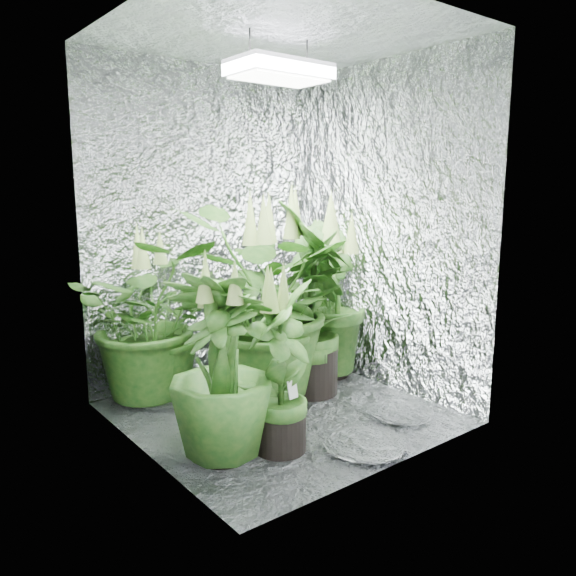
% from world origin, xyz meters
% --- Properties ---
extents(ground, '(1.60, 1.60, 0.00)m').
position_xyz_m(ground, '(0.00, 0.00, 0.00)').
color(ground, silver).
rests_on(ground, ground).
extents(walls, '(1.62, 1.62, 2.00)m').
position_xyz_m(walls, '(0.00, 0.00, 1.00)').
color(walls, silver).
rests_on(walls, ground).
extents(ceiling, '(1.60, 1.60, 0.01)m').
position_xyz_m(ceiling, '(0.00, 0.00, 2.00)').
color(ceiling, silver).
rests_on(ceiling, walls).
extents(grow_lamp, '(0.50, 0.30, 0.22)m').
position_xyz_m(grow_lamp, '(0.00, 0.00, 1.83)').
color(grow_lamp, gray).
rests_on(grow_lamp, ceiling).
extents(plant_a, '(1.10, 1.10, 1.04)m').
position_xyz_m(plant_a, '(-0.47, 0.63, 0.49)').
color(plant_a, black).
rests_on(plant_a, ground).
extents(plant_b, '(0.82, 0.82, 1.25)m').
position_xyz_m(plant_b, '(0.34, 0.13, 0.58)').
color(plant_b, black).
rests_on(plant_b, ground).
extents(plant_c, '(0.59, 0.59, 1.10)m').
position_xyz_m(plant_c, '(0.64, 0.34, 0.50)').
color(plant_c, black).
rests_on(plant_c, ground).
extents(plant_d, '(0.69, 0.69, 0.96)m').
position_xyz_m(plant_d, '(-0.53, -0.25, 0.44)').
color(plant_d, black).
rests_on(plant_d, ground).
extents(plant_e, '(1.37, 1.37, 1.21)m').
position_xyz_m(plant_e, '(0.07, 0.20, 0.58)').
color(plant_e, black).
rests_on(plant_e, ground).
extents(plant_f, '(0.60, 0.60, 0.90)m').
position_xyz_m(plant_f, '(-0.27, -0.36, 0.41)').
color(plant_f, black).
rests_on(plant_f, ground).
extents(circulation_fan, '(0.13, 0.28, 0.32)m').
position_xyz_m(circulation_fan, '(0.62, 0.57, 0.13)').
color(circulation_fan, black).
rests_on(circulation_fan, ground).
extents(plant_label, '(0.06, 0.03, 0.09)m').
position_xyz_m(plant_label, '(-0.22, -0.38, 0.30)').
color(plant_label, white).
rests_on(plant_label, plant_f).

